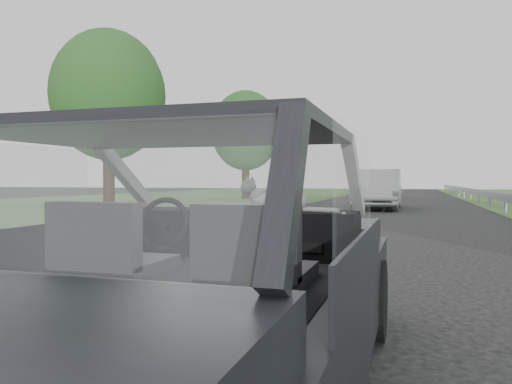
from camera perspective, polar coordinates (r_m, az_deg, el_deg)
The scene contains 9 objects.
subject_car at distance 2.79m, azimuth -6.44°, elevation -8.42°, with size 1.80×4.00×1.45m, color black.
dashboard at distance 3.35m, azimuth -2.09°, elevation -4.62°, with size 1.58×0.45×0.30m, color black.
driver_seat at distance 2.71m, azimuth -16.76°, elevation -5.45°, with size 0.50×0.72×0.42m, color black.
passenger_seat at distance 2.36m, azimuth -0.38°, elevation -6.41°, with size 0.50×0.72×0.42m, color black.
steering_wheel at distance 3.24m, azimuth -10.56°, elevation -3.61°, with size 0.36×0.36×0.04m, color black.
cat at distance 3.24m, azimuth 2.64°, elevation -0.84°, with size 0.51×0.16×0.23m, color gray.
other_car at distance 21.64m, azimuth 13.78°, elevation 0.34°, with size 2.01×5.08×1.67m, color silver.
tree_5 at distance 23.95m, azimuth -16.51°, elevation 7.80°, with size 5.17×5.17×7.83m, color #205F20, non-canonical shape.
tree_6 at distance 32.34m, azimuth -1.19°, elevation 5.24°, with size 4.48×4.48×6.79m, color #205F20, non-canonical shape.
Camera 1 is at (1.12, -2.51, 1.20)m, focal length 35.00 mm.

